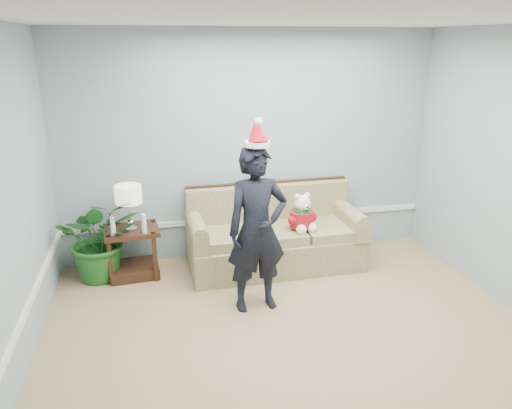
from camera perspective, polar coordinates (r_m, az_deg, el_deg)
The scene contains 10 objects.
room_shell at distance 3.62m, azimuth 7.21°, elevation -1.26°, with size 4.54×5.04×2.74m.
wainscot_trim at distance 4.87m, azimuth -11.31°, elevation -7.70°, with size 4.49×4.99×0.06m.
sofa at distance 5.90m, azimuth 2.03°, elevation -3.86°, with size 2.02×0.91×0.93m.
side_table at distance 5.83m, azimuth -13.82°, elevation -5.88°, with size 0.63×0.54×0.57m.
table_lamp at distance 5.53m, azimuth -14.38°, elevation 0.93°, with size 0.29×0.29×0.51m.
candle_pair at distance 5.50m, azimuth -14.36°, elevation -2.33°, with size 0.38×0.05×0.22m.
houseplant at distance 5.77m, azimuth -17.41°, elevation -3.67°, with size 0.86×0.75×0.96m, color #1B5A1F.
man at distance 4.79m, azimuth 0.13°, elevation -2.91°, with size 0.60×0.39×1.64m, color black.
santa_hat at distance 4.55m, azimuth 0.10°, elevation 8.17°, with size 0.27×0.30×0.28m.
teddy_bear at distance 5.68m, azimuth 5.27°, elevation -1.40°, with size 0.33×0.34×0.44m.
Camera 1 is at (-1.16, -3.21, 2.55)m, focal length 35.00 mm.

